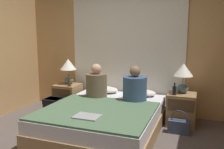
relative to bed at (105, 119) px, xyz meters
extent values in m
cube|color=tan|center=(0.00, 1.15, 1.04)|extent=(4.32, 0.06, 2.50)
cube|color=white|center=(0.00, 1.08, 0.92)|extent=(2.23, 0.02, 2.25)
cube|color=#99754C|center=(0.00, 0.00, -0.09)|extent=(1.64, 2.06, 0.22)
cube|color=silver|center=(0.00, 0.00, 0.11)|extent=(1.60, 2.02, 0.19)
cube|color=#937047|center=(-1.10, 0.72, 0.06)|extent=(0.46, 0.44, 0.54)
cube|color=#4C3823|center=(-1.10, 0.49, 0.20)|extent=(0.41, 0.02, 0.19)
cube|color=#937047|center=(1.10, 0.72, 0.06)|extent=(0.46, 0.44, 0.54)
cube|color=#4C3823|center=(1.10, 0.49, 0.20)|extent=(0.41, 0.02, 0.19)
ellipsoid|color=slate|center=(-1.10, 0.77, 0.41)|extent=(0.19, 0.19, 0.15)
cylinder|color=#B2A893|center=(-1.10, 0.77, 0.56)|extent=(0.02, 0.02, 0.14)
cone|color=white|center=(-1.10, 0.77, 0.73)|extent=(0.32, 0.32, 0.21)
ellipsoid|color=slate|center=(1.10, 0.77, 0.41)|extent=(0.19, 0.19, 0.15)
cylinder|color=#B2A893|center=(1.10, 0.77, 0.56)|extent=(0.02, 0.02, 0.14)
cone|color=white|center=(1.10, 0.77, 0.73)|extent=(0.32, 0.32, 0.21)
ellipsoid|color=silver|center=(-0.36, 0.82, 0.27)|extent=(0.57, 0.35, 0.12)
ellipsoid|color=silver|center=(0.36, 0.82, 0.27)|extent=(0.57, 0.35, 0.12)
cube|color=#4C6B4C|center=(0.00, -0.31, 0.22)|extent=(1.58, 1.39, 0.03)
cylinder|color=brown|center=(-0.34, 0.43, 0.42)|extent=(0.37, 0.37, 0.42)
sphere|color=tan|center=(-0.34, 0.43, 0.72)|extent=(0.18, 0.18, 0.18)
cylinder|color=#38517A|center=(0.36, 0.43, 0.42)|extent=(0.40, 0.40, 0.41)
sphere|color=#846047|center=(0.36, 0.43, 0.71)|extent=(0.18, 0.18, 0.18)
cylinder|color=#513819|center=(-0.97, 0.58, 0.42)|extent=(0.07, 0.07, 0.17)
cylinder|color=#513819|center=(-0.97, 0.58, 0.53)|extent=(0.02, 0.02, 0.06)
cylinder|color=black|center=(0.99, 0.58, 0.41)|extent=(0.06, 0.06, 0.14)
cylinder|color=black|center=(0.99, 0.58, 0.51)|extent=(0.02, 0.02, 0.06)
cube|color=#9EA0A5|center=(0.01, -0.64, 0.25)|extent=(0.34, 0.25, 0.02)
cube|color=black|center=(-1.08, 0.21, -0.01)|extent=(0.32, 0.25, 0.38)
cube|color=black|center=(-1.08, 0.18, 0.14)|extent=(0.29, 0.26, 0.08)
cube|color=#333D56|center=(1.10, 0.32, -0.10)|extent=(0.33, 0.14, 0.21)
torus|color=#2B3449|center=(1.10, 0.32, 0.04)|extent=(0.25, 0.02, 0.25)
camera|label=1|loc=(1.35, -3.31, 1.29)|focal=38.00mm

